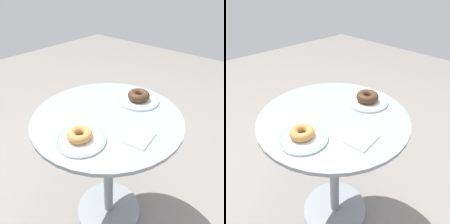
# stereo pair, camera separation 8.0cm
# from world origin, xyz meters

# --- Properties ---
(ground_plane) EXTENTS (7.00, 7.00, 0.02)m
(ground_plane) POSITION_xyz_m (0.00, 0.00, -0.01)
(ground_plane) COLOR gray
(cafe_table) EXTENTS (0.72, 0.72, 0.76)m
(cafe_table) POSITION_xyz_m (0.00, 0.00, 0.51)
(cafe_table) COLOR gray
(cafe_table) RESTS_ON ground
(plate_left) EXTENTS (0.20, 0.20, 0.01)m
(plate_left) POSITION_xyz_m (-0.21, -0.05, 0.77)
(plate_left) COLOR white
(plate_left) RESTS_ON cafe_table
(plate_right) EXTENTS (0.22, 0.22, 0.01)m
(plate_right) POSITION_xyz_m (0.21, -0.03, 0.77)
(plate_right) COLOR white
(plate_right) RESTS_ON cafe_table
(donut_old_fashioned) EXTENTS (0.14, 0.14, 0.04)m
(donut_old_fashioned) POSITION_xyz_m (-0.21, -0.04, 0.79)
(donut_old_fashioned) COLOR #BC7F42
(donut_old_fashioned) RESTS_ON plate_left
(donut_chocolate) EXTENTS (0.14, 0.14, 0.04)m
(donut_chocolate) POSITION_xyz_m (0.21, -0.03, 0.80)
(donut_chocolate) COLOR #422819
(donut_chocolate) RESTS_ON plate_right
(paper_napkin) EXTENTS (0.14, 0.12, 0.01)m
(paper_napkin) POSITION_xyz_m (-0.04, -0.21, 0.77)
(paper_napkin) COLOR white
(paper_napkin) RESTS_ON cafe_table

